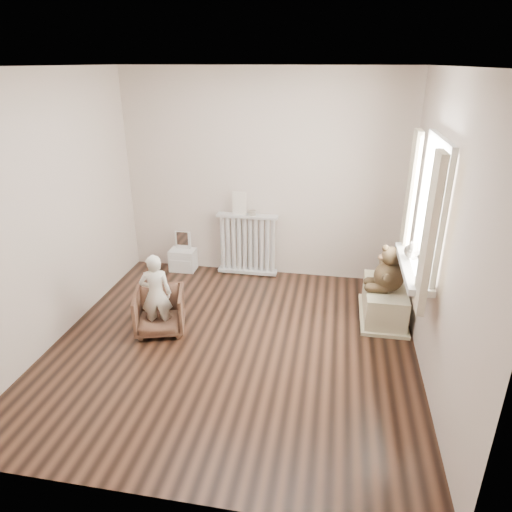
% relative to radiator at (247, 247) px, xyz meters
% --- Properties ---
extents(floor, '(3.60, 3.60, 0.01)m').
position_rel_radiator_xyz_m(floor, '(0.19, -1.68, -0.39)').
color(floor, black).
rests_on(floor, ground).
extents(ceiling, '(3.60, 3.60, 0.01)m').
position_rel_radiator_xyz_m(ceiling, '(0.19, -1.68, 2.21)').
color(ceiling, white).
rests_on(ceiling, ground).
extents(back_wall, '(3.60, 0.02, 2.60)m').
position_rel_radiator_xyz_m(back_wall, '(0.19, 0.12, 0.91)').
color(back_wall, beige).
rests_on(back_wall, ground).
extents(front_wall, '(3.60, 0.02, 2.60)m').
position_rel_radiator_xyz_m(front_wall, '(0.19, -3.48, 0.91)').
color(front_wall, beige).
rests_on(front_wall, ground).
extents(left_wall, '(0.02, 3.60, 2.60)m').
position_rel_radiator_xyz_m(left_wall, '(-1.61, -1.68, 0.91)').
color(left_wall, beige).
rests_on(left_wall, ground).
extents(right_wall, '(0.02, 3.60, 2.60)m').
position_rel_radiator_xyz_m(right_wall, '(1.99, -1.68, 0.91)').
color(right_wall, beige).
rests_on(right_wall, ground).
extents(window, '(0.03, 0.90, 1.10)m').
position_rel_radiator_xyz_m(window, '(1.95, -1.38, 1.06)').
color(window, white).
rests_on(window, right_wall).
extents(window_sill, '(0.22, 1.10, 0.06)m').
position_rel_radiator_xyz_m(window_sill, '(1.86, -1.38, 0.48)').
color(window_sill, silver).
rests_on(window_sill, right_wall).
extents(curtain_left, '(0.06, 0.26, 1.30)m').
position_rel_radiator_xyz_m(curtain_left, '(1.84, -1.95, 1.00)').
color(curtain_left, beige).
rests_on(curtain_left, right_wall).
extents(curtain_right, '(0.06, 0.26, 1.30)m').
position_rel_radiator_xyz_m(curtain_right, '(1.84, -0.81, 1.00)').
color(curtain_right, beige).
rests_on(curtain_right, right_wall).
extents(radiator, '(0.79, 0.15, 0.83)m').
position_rel_radiator_xyz_m(radiator, '(0.00, 0.00, 0.00)').
color(radiator, silver).
rests_on(radiator, floor).
extents(paper_doll, '(0.18, 0.02, 0.30)m').
position_rel_radiator_xyz_m(paper_doll, '(-0.10, 0.00, 0.59)').
color(paper_doll, beige).
rests_on(paper_doll, radiator).
extents(tin_a, '(0.09, 0.09, 0.06)m').
position_rel_radiator_xyz_m(tin_a, '(0.06, 0.00, 0.47)').
color(tin_a, '#A59E8C').
rests_on(tin_a, radiator).
extents(toy_vanity, '(0.34, 0.24, 0.54)m').
position_rel_radiator_xyz_m(toy_vanity, '(-0.89, -0.03, -0.11)').
color(toy_vanity, silver).
rests_on(toy_vanity, floor).
extents(armchair, '(0.61, 0.62, 0.46)m').
position_rel_radiator_xyz_m(armchair, '(-0.63, -1.55, -0.16)').
color(armchair, brown).
rests_on(armchair, floor).
extents(child, '(0.36, 0.29, 0.87)m').
position_rel_radiator_xyz_m(child, '(-0.63, -1.60, 0.07)').
color(child, white).
rests_on(child, armchair).
extents(toy_bench, '(0.43, 0.81, 0.38)m').
position_rel_radiator_xyz_m(toy_bench, '(1.71, -0.84, -0.19)').
color(toy_bench, beige).
rests_on(toy_bench, floor).
extents(teddy_bear, '(0.41, 0.32, 0.50)m').
position_rel_radiator_xyz_m(teddy_bear, '(1.71, -0.93, 0.28)').
color(teddy_bear, '#352717').
rests_on(teddy_bear, toy_bench).
extents(plush_cat, '(0.18, 0.25, 0.19)m').
position_rel_radiator_xyz_m(plush_cat, '(1.85, -1.24, 0.61)').
color(plush_cat, '#655E56').
rests_on(plush_cat, window_sill).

